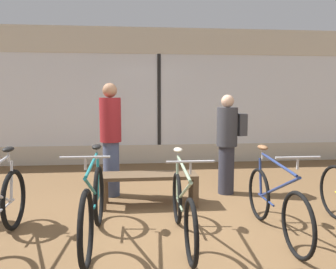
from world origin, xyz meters
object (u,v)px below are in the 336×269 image
Objects in this scene: bicycle_center at (183,208)px; display_bench at (149,180)px; bicycle_right at (275,203)px; customer_by_window at (228,141)px; bicycle_left at (93,207)px; customer_near_rack at (111,137)px.

bicycle_center is 1.26m from display_bench.
customer_by_window is (-0.09, 1.68, 0.50)m from bicycle_right.
bicycle_right is at bearing 1.58° from bicycle_center.
bicycle_left reaches higher than bicycle_center.
customer_by_window is at bearing 93.15° from bicycle_right.
customer_near_rack is 1.91m from customer_by_window.
display_bench is at bearing -42.55° from customer_near_rack.
display_bench is at bearing 139.71° from bicycle_right.
customer_near_rack is (0.07, 1.73, 0.56)m from bicycle_left.
bicycle_left is at bearing -139.68° from customer_by_window.
bicycle_center is 1.00× the size of bicycle_right.
bicycle_right is 1.84m from display_bench.
customer_near_rack is (-0.59, 0.54, 0.58)m from display_bench.
bicycle_left is at bearing 179.90° from bicycle_right.
bicycle_right is (2.07, -0.00, -0.02)m from bicycle_left.
customer_near_rack reaches higher than bicycle_right.
customer_by_window is at bearing 20.36° from display_bench.
bicycle_center is at bearing -1.95° from bicycle_left.
bicycle_right is at bearing -86.85° from customer_by_window.
customer_near_rack is at bearing 137.45° from display_bench.
bicycle_right is 0.95× the size of customer_near_rack.
bicycle_right reaches higher than bicycle_center.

